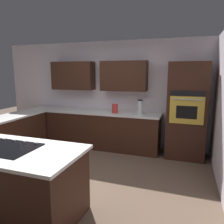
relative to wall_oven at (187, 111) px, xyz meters
The scene contains 12 objects.
ground_plane 2.73m from the wall_oven, 42.84° to the left, with size 14.00×14.00×0.00m, color brown.
wall_back 1.98m from the wall_oven, ahead, with size 6.00×0.44×2.60m.
lower_cabinets_back 2.04m from the wall_oven, ahead, with size 2.80×0.60×0.86m, color #381E14.
countertop_back 1.96m from the wall_oven, ahead, with size 2.84×0.64×0.04m, color silver.
lower_cabinets_side 3.90m from the wall_oven, 17.62° to the left, with size 0.60×2.90×0.86m, color #381E14.
countertop_side 3.85m from the wall_oven, 17.62° to the left, with size 0.64×2.94×0.04m, color silver.
island_base 3.58m from the wall_oven, 52.68° to the left, with size 1.89×0.88×0.86m, color #381E14.
island_top 3.53m from the wall_oven, 52.68° to the left, with size 1.97×0.96×0.04m, color silver.
wall_oven is the anchor object (origin of this frame).
cooktop 3.53m from the wall_oven, 52.62° to the left, with size 0.76×0.56×0.03m.
blender 1.00m from the wall_oven, ahead, with size 0.15×0.15×0.34m.
kettle 1.60m from the wall_oven, ahead, with size 0.14×0.14×0.21m, color red.
Camera 1 is at (-1.84, 3.15, 1.85)m, focal length 35.01 mm.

